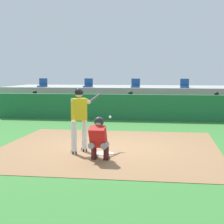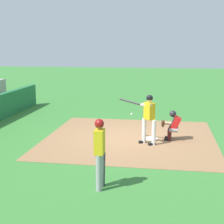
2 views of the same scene
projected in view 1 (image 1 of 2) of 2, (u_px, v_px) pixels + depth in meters
ground_plane at (109, 148)px, 10.96m from camera, size 80.00×80.00×0.00m
dirt_infield at (109, 148)px, 10.96m from camera, size 6.40×6.40×0.01m
home_plate at (104, 153)px, 10.17m from camera, size 0.62×0.62×0.02m
batter_at_plate at (80, 116)px, 10.24m from camera, size 0.65×1.39×1.80m
catcher_crouched at (99, 137)px, 9.34m from camera, size 0.49×1.91×1.13m
dugout_wall at (130, 107)px, 17.29m from camera, size 13.00×0.30×1.20m
dugout_bench at (132, 113)px, 18.32m from camera, size 11.80×0.44×0.45m
dugout_player_0 at (34, 103)px, 18.83m from camera, size 0.49×0.70×1.30m
dugout_player_1 at (130, 104)px, 18.13m from camera, size 0.49×0.70×1.30m
dugout_player_2 at (217, 105)px, 17.53m from camera, size 0.49×0.70×1.30m
stands_platform at (138, 98)px, 21.61m from camera, size 15.00×4.40×1.40m
stadium_seat_0 at (43, 85)px, 20.78m from camera, size 0.46×0.46×0.48m
stadium_seat_1 at (88, 85)px, 20.40m from camera, size 0.46×0.46×0.48m
stadium_seat_2 at (136, 85)px, 20.02m from camera, size 0.46×0.46×0.48m
stadium_seat_3 at (185, 85)px, 19.65m from camera, size 0.46×0.46×0.48m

